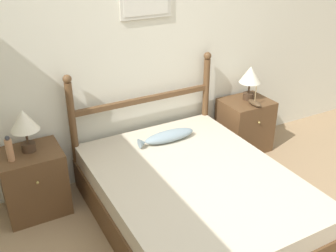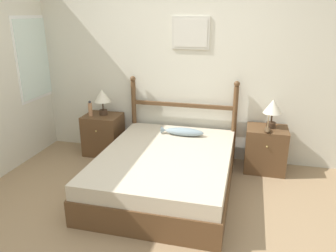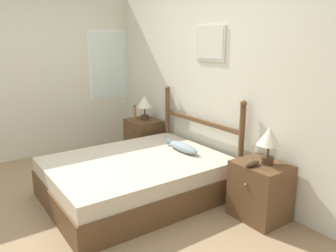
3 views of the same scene
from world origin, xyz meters
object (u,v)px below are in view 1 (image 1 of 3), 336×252
at_px(nightstand_left, 34,182).
at_px(bed, 194,198).
at_px(model_boat, 255,103).
at_px(fish_pillow, 168,136).
at_px(bottle, 9,149).
at_px(table_lamp_right, 250,77).
at_px(nightstand_right, 244,125).
at_px(table_lamp_left, 24,123).

bearing_deg(nightstand_left, bed, -34.36).
distance_m(model_boat, fish_pillow, 1.06).
relative_size(bed, bottle, 8.81).
bearing_deg(table_lamp_right, bed, -145.55).
distance_m(table_lamp_right, fish_pillow, 1.18).
height_order(nightstand_right, model_boat, model_boat).
height_order(nightstand_left, bottle, bottle).
height_order(nightstand_right, table_lamp_right, table_lamp_right).
bearing_deg(bed, table_lamp_right, 34.45).
relative_size(bed, table_lamp_left, 5.24).
height_order(bed, model_boat, model_boat).
relative_size(nightstand_left, model_boat, 2.72).
distance_m(table_lamp_left, table_lamp_right, 2.32).
relative_size(bottle, fish_pillow, 0.39).
distance_m(table_lamp_left, bottle, 0.24).
distance_m(nightstand_left, model_boat, 2.31).
bearing_deg(bottle, fish_pillow, -4.47).
relative_size(nightstand_left, table_lamp_right, 1.57).
bearing_deg(model_boat, fish_pillow, -178.09).
distance_m(nightstand_right, model_boat, 0.35).
bearing_deg(table_lamp_right, fish_pillow, -169.66).
bearing_deg(nightstand_left, table_lamp_right, 0.69).
bearing_deg(bed, table_lamp_left, 144.53).
height_order(table_lamp_left, bottle, table_lamp_left).
distance_m(bed, bottle, 1.55).
xyz_separation_m(nightstand_left, table_lamp_left, (0.01, 0.03, 0.55)).
height_order(bed, table_lamp_left, table_lamp_left).
bearing_deg(table_lamp_left, table_lamp_right, 0.06).
distance_m(nightstand_right, table_lamp_right, 0.56).
distance_m(bed, table_lamp_left, 1.53).
bearing_deg(nightstand_right, bottle, -178.44).
bearing_deg(bottle, bed, -29.06).
distance_m(nightstand_right, table_lamp_left, 2.35).
distance_m(nightstand_left, fish_pillow, 1.26).
xyz_separation_m(bed, nightstand_right, (1.15, 0.79, 0.07)).
relative_size(nightstand_left, nightstand_right, 1.00).
height_order(table_lamp_right, bottle, table_lamp_right).
distance_m(bed, nightstand_right, 1.39).
bearing_deg(table_lamp_right, nightstand_right, -143.00).
height_order(bed, nightstand_right, nightstand_right).
bearing_deg(model_boat, bed, -150.38).
xyz_separation_m(nightstand_right, model_boat, (-0.01, -0.14, 0.32)).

